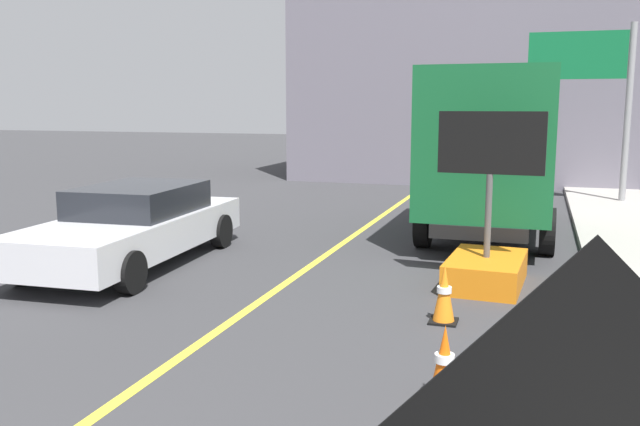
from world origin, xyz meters
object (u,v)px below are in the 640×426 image
(highway_guide_sign, at_px, (599,82))
(pickup_car, at_px, (135,225))
(traffic_cone_mid_lane, at_px, (444,364))
(traffic_cone_far_lane, at_px, (444,294))
(box_truck, at_px, (493,149))
(arrow_board_trailer, at_px, (487,255))

(highway_guide_sign, bearing_deg, pickup_car, -128.85)
(pickup_car, bearing_deg, traffic_cone_mid_lane, -33.45)
(pickup_car, xyz_separation_m, highway_guide_sign, (8.24, 10.23, 2.72))
(pickup_car, bearing_deg, highway_guide_sign, 51.15)
(pickup_car, height_order, traffic_cone_far_lane, pickup_car)
(highway_guide_sign, bearing_deg, box_truck, -113.90)
(box_truck, bearing_deg, traffic_cone_far_lane, -91.29)
(pickup_car, distance_m, traffic_cone_mid_lane, 7.17)
(box_truck, height_order, traffic_cone_far_lane, box_truck)
(pickup_car, bearing_deg, box_truck, 39.19)
(box_truck, xyz_separation_m, traffic_cone_mid_lane, (0.17, -8.68, -1.50))
(highway_guide_sign, relative_size, traffic_cone_mid_lane, 6.65)
(pickup_car, relative_size, traffic_cone_mid_lane, 6.99)
(box_truck, height_order, highway_guide_sign, highway_guide_sign)
(highway_guide_sign, distance_m, traffic_cone_mid_lane, 14.68)
(box_truck, distance_m, pickup_car, 7.58)
(traffic_cone_far_lane, bearing_deg, traffic_cone_mid_lane, -82.29)
(arrow_board_trailer, distance_m, pickup_car, 6.06)
(traffic_cone_mid_lane, xyz_separation_m, traffic_cone_far_lane, (-0.32, 2.34, 0.01))
(arrow_board_trailer, xyz_separation_m, traffic_cone_mid_lane, (-0.06, -4.38, -0.11))
(pickup_car, xyz_separation_m, traffic_cone_mid_lane, (5.98, -3.95, -0.33))
(traffic_cone_far_lane, bearing_deg, box_truck, 88.71)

